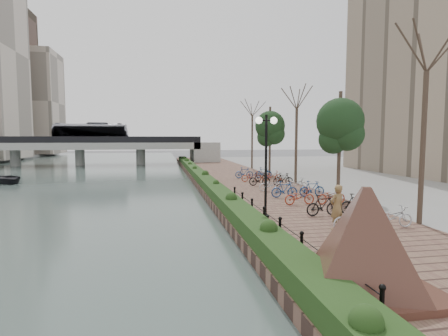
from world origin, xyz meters
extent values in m
plane|color=#59595B|center=(0.00, 0.00, 0.00)|extent=(220.00, 220.00, 0.00)
cube|color=#40504C|center=(-15.00, 25.00, 0.01)|extent=(30.00, 130.00, 0.02)
cube|color=brown|center=(4.00, 17.50, 0.25)|extent=(8.00, 75.00, 0.50)
cube|color=gray|center=(20.00, 17.50, 0.25)|extent=(24.00, 75.00, 0.50)
cube|color=#223D16|center=(0.60, 20.00, 0.80)|extent=(1.10, 56.00, 0.60)
cylinder|color=black|center=(1.40, -5.00, 0.85)|extent=(0.10, 0.10, 0.70)
cylinder|color=black|center=(1.40, -3.00, 0.85)|extent=(0.10, 0.10, 0.70)
cylinder|color=black|center=(1.40, -1.00, 0.85)|extent=(0.10, 0.10, 0.70)
cylinder|color=black|center=(1.40, 1.00, 0.85)|extent=(0.10, 0.10, 0.70)
cylinder|color=black|center=(1.40, 3.00, 0.85)|extent=(0.10, 0.10, 0.70)
cylinder|color=black|center=(1.40, 5.00, 0.85)|extent=(0.10, 0.10, 0.70)
cylinder|color=black|center=(1.40, 7.00, 0.85)|extent=(0.10, 0.10, 0.70)
cylinder|color=black|center=(1.40, 9.00, 0.85)|extent=(0.10, 0.10, 0.70)
cube|color=#3F211B|center=(1.92, -3.55, 0.59)|extent=(3.03, 3.03, 0.18)
pyramid|color=#3F211B|center=(1.92, -3.55, 1.84)|extent=(4.45, 4.45, 2.32)
cylinder|color=black|center=(1.86, 4.33, 2.85)|extent=(0.12, 0.12, 4.70)
cylinder|color=black|center=(1.86, 4.33, 4.95)|extent=(0.70, 0.06, 0.06)
sphere|color=white|center=(1.51, 4.33, 4.95)|extent=(0.32, 0.32, 0.32)
sphere|color=white|center=(2.21, 4.33, 4.95)|extent=(0.32, 0.32, 0.32)
imported|color=olive|center=(4.00, 1.68, 1.41)|extent=(0.76, 0.61, 1.81)
imported|color=silver|center=(4.60, 1.64, 0.95)|extent=(0.60, 1.72, 0.90)
imported|color=black|center=(4.60, 4.24, 1.00)|extent=(0.47, 1.66, 1.00)
imported|color=maroon|center=(4.60, 6.84, 0.95)|extent=(0.60, 1.71, 0.90)
imported|color=navy|center=(4.60, 9.44, 1.00)|extent=(0.47, 1.66, 1.00)
imported|color=silver|center=(4.60, 12.04, 0.95)|extent=(0.60, 1.71, 0.90)
imported|color=black|center=(4.60, 14.64, 1.00)|extent=(0.47, 1.66, 1.00)
imported|color=maroon|center=(4.60, 17.24, 0.95)|extent=(0.60, 1.72, 0.90)
imported|color=navy|center=(4.60, 19.84, 1.00)|extent=(0.47, 1.66, 1.00)
imported|color=silver|center=(6.40, 1.64, 0.95)|extent=(0.60, 1.72, 0.90)
imported|color=black|center=(6.40, 4.24, 1.00)|extent=(0.47, 1.66, 1.00)
imported|color=maroon|center=(6.40, 6.84, 0.95)|extent=(0.60, 1.71, 0.90)
imported|color=navy|center=(6.40, 9.44, 1.00)|extent=(0.47, 1.66, 1.00)
imported|color=silver|center=(6.40, 12.04, 0.95)|extent=(0.60, 1.71, 0.90)
imported|color=black|center=(6.40, 14.64, 1.00)|extent=(0.47, 1.66, 1.00)
imported|color=maroon|center=(6.40, 17.24, 0.95)|extent=(0.60, 1.72, 0.90)
imported|color=navy|center=(6.40, 19.84, 1.00)|extent=(0.47, 1.66, 1.00)
cube|color=gray|center=(-15.00, 45.00, 3.00)|extent=(36.00, 8.00, 1.00)
cube|color=black|center=(-15.00, 41.10, 3.95)|extent=(36.00, 0.15, 0.90)
cube|color=black|center=(-15.00, 48.90, 3.95)|extent=(36.00, 0.15, 0.90)
cylinder|color=gray|center=(-24.00, 45.00, 1.25)|extent=(1.40, 1.40, 2.50)
cylinder|color=gray|center=(-15.00, 45.00, 1.25)|extent=(1.40, 1.40, 2.50)
cylinder|color=gray|center=(-6.00, 45.00, 1.25)|extent=(1.40, 1.40, 2.50)
imported|color=silver|center=(-13.24, 45.00, 5.00)|extent=(2.52, 10.77, 3.00)
imported|color=black|center=(-16.76, 24.02, 0.44)|extent=(4.64, 4.97, 0.84)
cube|color=#C0B0A0|center=(-33.00, 80.00, 12.50)|extent=(12.00, 12.00, 24.00)
camera|label=1|loc=(-2.84, -10.97, 4.15)|focal=28.00mm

